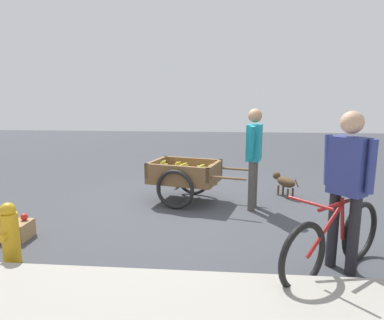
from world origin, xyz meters
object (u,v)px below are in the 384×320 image
fruit_cart (185,176)px  bicycle (334,241)px  cyclist_person (347,178)px  dog (284,181)px  vendor_person (254,150)px  apple_crate (12,229)px  plastic_bucket (206,175)px  fire_hydrant (10,233)px

fruit_cart → bicycle: 2.87m
fruit_cart → cyclist_person: bearing=129.9°
bicycle → dog: bearing=-90.1°
vendor_person → apple_crate: (3.11, 1.46, -0.82)m
dog → apple_crate: bearing=30.5°
bicycle → fruit_cart: bearing=-53.1°
vendor_person → plastic_bucket: 2.00m
fruit_cart → bicycle: bearing=126.9°
fruit_cart → apple_crate: (2.01, 1.74, -0.31)m
fruit_cart → plastic_bucket: (-0.28, -1.36, -0.29)m
dog → fire_hydrant: (3.36, 2.81, 0.06)m
vendor_person → plastic_bucket: (0.82, -1.65, -0.79)m
vendor_person → dog: (-0.63, -0.75, -0.67)m
apple_crate → cyclist_person: bearing=173.3°
vendor_person → apple_crate: vendor_person is taller
fruit_cart → fire_hydrant: 2.86m
fruit_cart → dog: size_ratio=2.95×
cyclist_person → dog: size_ratio=2.68×
cyclist_person → dog: (0.11, -2.66, -0.71)m
fire_hydrant → apple_crate: (0.38, -0.60, -0.21)m
fire_hydrant → plastic_bucket: fire_hydrant is taller
fruit_cart → cyclist_person: size_ratio=1.10×
fruit_cart → fire_hydrant: fruit_cart is taller
fire_hydrant → vendor_person: bearing=-143.0°
dog → fire_hydrant: size_ratio=0.91×
cyclist_person → fire_hydrant: 3.53m
vendor_person → bicycle: size_ratio=1.23×
apple_crate → bicycle: bearing=171.6°
plastic_bucket → vendor_person: bearing=116.5°
dog → plastic_bucket: (1.45, -0.90, -0.12)m
cyclist_person → apple_crate: 3.96m
cyclist_person → plastic_bucket: size_ratio=5.44×
vendor_person → fire_hydrant: bearing=37.0°
dog → fire_hydrant: 4.38m
bicycle → fire_hydrant: bicycle is taller
cyclist_person → plastic_bucket: cyclist_person is taller
cyclist_person → dog: bearing=-87.7°
vendor_person → dog: vendor_person is taller
vendor_person → dog: 1.19m
vendor_person → bicycle: bearing=107.2°
cyclist_person → plastic_bucket: bearing=-66.4°
bicycle → plastic_bucket: (1.44, -3.66, -0.20)m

